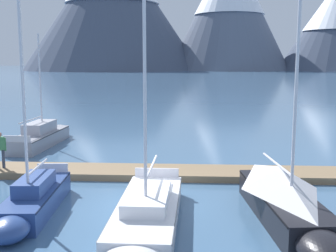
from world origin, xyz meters
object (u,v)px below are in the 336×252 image
object	(u,v)px
sailboat_second_berth	(33,200)
sailboat_mid_dock_port	(146,216)
sailboat_nearest_berth	(42,136)
person_on_dock	(0,148)
sailboat_mid_dock_starboard	(286,199)

from	to	relation	value
sailboat_second_berth	sailboat_mid_dock_port	bearing A→B (deg)	-10.93
sailboat_nearest_berth	sailboat_mid_dock_port	size ratio (longest dim) A/B	0.98
sailboat_second_berth	sailboat_mid_dock_port	distance (m)	4.16
sailboat_mid_dock_port	person_on_dock	bearing A→B (deg)	145.07
person_on_dock	sailboat_mid_dock_starboard	bearing A→B (deg)	-19.04
sailboat_mid_dock_port	person_on_dock	size ratio (longest dim) A/B	4.47
sailboat_mid_dock_starboard	person_on_dock	distance (m)	12.96
sailboat_nearest_berth	sailboat_second_berth	bearing A→B (deg)	-67.28
sailboat_second_berth	person_on_dock	bearing A→B (deg)	128.74
sailboat_second_berth	person_on_dock	xyz separation A→B (m)	(-3.77, 4.70, 0.74)
sailboat_nearest_berth	sailboat_mid_dock_starboard	size ratio (longest dim) A/B	0.96
sailboat_mid_dock_starboard	person_on_dock	bearing A→B (deg)	160.96
sailboat_nearest_berth	sailboat_second_berth	distance (m)	12.68
sailboat_nearest_berth	sailboat_mid_dock_port	world-z (taller)	sailboat_mid_dock_port
sailboat_mid_dock_port	sailboat_mid_dock_starboard	size ratio (longest dim) A/B	0.99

